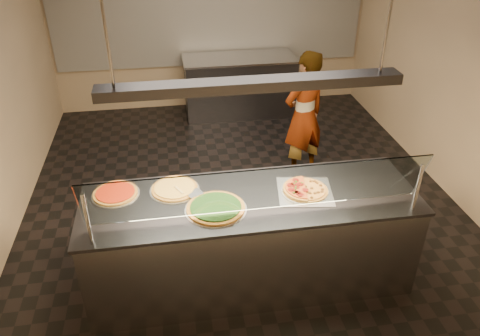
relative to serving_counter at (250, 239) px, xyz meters
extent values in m
cube|color=black|center=(0.14, 1.25, -0.48)|extent=(5.00, 6.00, 0.02)
cube|color=tan|center=(0.14, 4.26, 1.03)|extent=(5.00, 0.02, 3.00)
cube|color=tan|center=(0.14, -1.76, 1.03)|extent=(5.00, 0.02, 3.00)
cube|color=tan|center=(2.65, 1.25, 1.03)|extent=(0.02, 6.00, 3.00)
cube|color=silver|center=(0.14, 4.23, 0.83)|extent=(4.90, 0.02, 1.20)
cube|color=#B7B7BC|center=(0.00, 0.00, -0.02)|extent=(2.85, 0.90, 0.90)
cube|color=#323237|center=(0.00, 0.00, 0.45)|extent=(2.89, 0.94, 0.03)
cylinder|color=#B7B7BC|center=(-1.28, -0.40, 0.68)|extent=(0.03, 0.03, 0.44)
cylinder|color=#B7B7BC|center=(1.28, -0.40, 0.68)|extent=(0.03, 0.03, 0.44)
cube|color=white|center=(0.00, -0.34, 0.76)|extent=(2.65, 0.18, 0.47)
cube|color=silver|center=(0.48, 0.01, 0.47)|extent=(0.54, 0.54, 0.01)
cylinder|color=silver|center=(0.48, 0.01, 0.47)|extent=(0.41, 0.41, 0.01)
cylinder|color=#500D08|center=(0.43, 0.13, 0.52)|extent=(0.06, 0.06, 0.01)
cylinder|color=#500D08|center=(0.45, 0.06, 0.52)|extent=(0.06, 0.06, 0.01)
cylinder|color=#500D08|center=(0.39, 0.07, 0.52)|extent=(0.06, 0.06, 0.01)
cylinder|color=#500D08|center=(0.36, 0.06, 0.52)|extent=(0.06, 0.06, 0.01)
cylinder|color=#500D08|center=(0.40, 0.02, 0.52)|extent=(0.06, 0.06, 0.01)
cylinder|color=#500D08|center=(0.35, -0.01, 0.52)|extent=(0.06, 0.06, 0.01)
cylinder|color=#500D08|center=(0.37, -0.05, 0.52)|extent=(0.06, 0.06, 0.01)
cylinder|color=#500D08|center=(0.39, -0.07, 0.52)|extent=(0.06, 0.06, 0.01)
cylinder|color=#500D08|center=(0.41, -0.10, 0.52)|extent=(0.06, 0.06, 0.01)
cylinder|color=#500D08|center=(0.47, -0.04, 0.52)|extent=(0.06, 0.06, 0.01)
cube|color=#19590F|center=(0.47, 0.07, 0.52)|extent=(0.01, 0.02, 0.01)
cube|color=#19590F|center=(0.42, 0.10, 0.52)|extent=(0.02, 0.02, 0.01)
cube|color=#19590F|center=(0.40, 0.07, 0.52)|extent=(0.02, 0.02, 0.01)
cube|color=#19590F|center=(0.40, 0.02, 0.52)|extent=(0.02, 0.02, 0.01)
cube|color=#19590F|center=(0.39, -0.01, 0.52)|extent=(0.01, 0.02, 0.01)
cube|color=#19590F|center=(0.36, -0.07, 0.52)|extent=(0.02, 0.02, 0.01)
sphere|color=#513014|center=(0.49, -0.13, 0.50)|extent=(0.03, 0.03, 0.03)
sphere|color=#513014|center=(0.50, -0.07, 0.50)|extent=(0.03, 0.03, 0.03)
sphere|color=#513014|center=(0.54, -0.08, 0.50)|extent=(0.03, 0.03, 0.03)
sphere|color=#513014|center=(0.57, -0.07, 0.50)|extent=(0.03, 0.03, 0.03)
sphere|color=#513014|center=(0.61, -0.06, 0.50)|extent=(0.03, 0.03, 0.03)
sphere|color=#513014|center=(0.62, -0.03, 0.50)|extent=(0.03, 0.03, 0.03)
sphere|color=#513014|center=(0.54, 0.00, 0.50)|extent=(0.03, 0.03, 0.03)
sphere|color=#513014|center=(0.63, 0.04, 0.50)|extent=(0.03, 0.03, 0.03)
sphere|color=#513014|center=(0.61, 0.08, 0.50)|extent=(0.03, 0.03, 0.03)
sphere|color=#513014|center=(0.59, 0.11, 0.50)|extent=(0.03, 0.03, 0.03)
sphere|color=#513014|center=(0.56, 0.11, 0.50)|extent=(0.03, 0.03, 0.03)
sphere|color=#513014|center=(0.49, 0.04, 0.50)|extent=(0.03, 0.03, 0.03)
cylinder|color=silver|center=(-0.32, -0.12, 0.47)|extent=(0.51, 0.51, 0.01)
cylinder|color=brown|center=(-0.32, -0.12, 0.48)|extent=(0.48, 0.48, 0.02)
cylinder|color=black|center=(-0.32, -0.12, 0.49)|extent=(0.42, 0.42, 0.01)
cylinder|color=silver|center=(-0.64, 0.23, 0.47)|extent=(0.43, 0.43, 0.01)
cylinder|color=brown|center=(-0.64, 0.23, 0.48)|extent=(0.40, 0.40, 0.02)
cylinder|color=gold|center=(-0.64, 0.23, 0.49)|extent=(0.35, 0.35, 0.01)
cylinder|color=silver|center=(-1.15, 0.24, 0.47)|extent=(0.41, 0.41, 0.01)
cylinder|color=brown|center=(-1.15, 0.24, 0.48)|extent=(0.38, 0.38, 0.02)
cylinder|color=#881403|center=(-1.15, 0.24, 0.49)|extent=(0.33, 0.33, 0.01)
cube|color=#B7B7BC|center=(-0.47, 0.11, 0.49)|extent=(0.17, 0.16, 0.00)
cylinder|color=tan|center=(-0.60, 0.17, 0.49)|extent=(0.08, 0.14, 0.02)
cube|color=#323237|center=(0.53, 3.80, -0.02)|extent=(1.73, 0.70, 0.90)
cube|color=#B7B7BC|center=(0.53, 3.80, 0.45)|extent=(1.77, 0.74, 0.03)
imported|color=#403949|center=(0.99, 1.78, 0.35)|extent=(0.70, 0.60, 1.62)
cube|color=#323237|center=(0.00, 0.00, 1.48)|extent=(2.30, 0.18, 0.08)
cylinder|color=#B7B7BC|center=(-1.00, 0.00, 2.03)|extent=(0.02, 0.02, 1.01)
cylinder|color=#B7B7BC|center=(1.00, 0.00, 2.03)|extent=(0.02, 0.02, 1.01)
camera|label=1|loc=(-0.63, -3.24, 2.75)|focal=35.00mm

